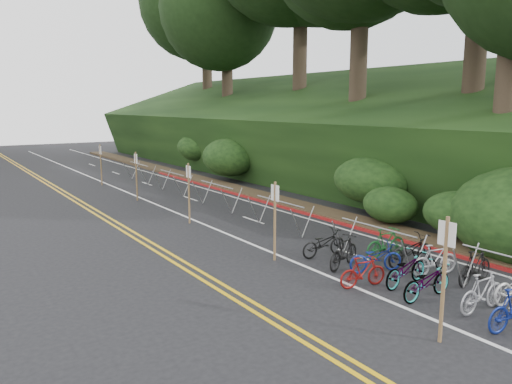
# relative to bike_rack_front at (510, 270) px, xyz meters

# --- Properties ---
(ground) EXTENTS (120.00, 120.00, 0.00)m
(ground) POSITION_rel_bike_rack_front_xyz_m (-3.34, 1.00, -0.85)
(ground) COLOR black
(ground) RESTS_ON ground
(road_markings) EXTENTS (7.47, 80.00, 0.01)m
(road_markings) POSITION_rel_bike_rack_front_xyz_m (-2.71, 11.10, -0.85)
(road_markings) COLOR gold
(road_markings) RESTS_ON ground
(red_curb) EXTENTS (0.25, 28.00, 0.10)m
(red_curb) POSITION_rel_bike_rack_front_xyz_m (2.36, 13.00, -0.80)
(red_curb) COLOR maroon
(red_curb) RESTS_ON ground
(embankment) EXTENTS (14.30, 48.14, 9.11)m
(embankment) POSITION_rel_bike_rack_front_xyz_m (9.62, 20.04, 1.71)
(embankment) COLOR black
(embankment) RESTS_ON ground
(bike_rack_front) EXTENTS (1.16, 2.60, 1.20)m
(bike_rack_front) POSITION_rel_bike_rack_front_xyz_m (0.00, 0.00, 0.00)
(bike_rack_front) COLOR gray
(bike_rack_front) RESTS_ON ground
(bike_racks_rest) EXTENTS (1.14, 23.00, 1.17)m
(bike_racks_rest) POSITION_rel_bike_rack_front_xyz_m (-0.34, 14.00, 0.00)
(bike_racks_rest) COLOR gray
(bike_racks_rest) RESTS_ON ground
(signpost_near) EXTENTS (0.08, 0.40, 2.65)m
(signpost_near) POSITION_rel_bike_rack_front_xyz_m (-3.14, -0.37, 0.66)
(signpost_near) COLOR brown
(signpost_near) RESTS_ON ground
(signposts_rest) EXTENTS (0.08, 18.40, 2.50)m
(signposts_rest) POSITION_rel_bike_rack_front_xyz_m (-2.74, 15.00, 0.58)
(signposts_rest) COLOR brown
(signposts_rest) RESTS_ON ground
(bike_front) EXTENTS (0.67, 1.47, 0.85)m
(bike_front) POSITION_rel_bike_rack_front_xyz_m (-2.17, 2.77, -0.43)
(bike_front) COLOR maroon
(bike_front) RESTS_ON ground
(bike_valet) EXTENTS (3.16, 9.34, 1.01)m
(bike_valet) POSITION_rel_bike_rack_front_xyz_m (-0.46, 1.39, -0.39)
(bike_valet) COLOR black
(bike_valet) RESTS_ON ground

